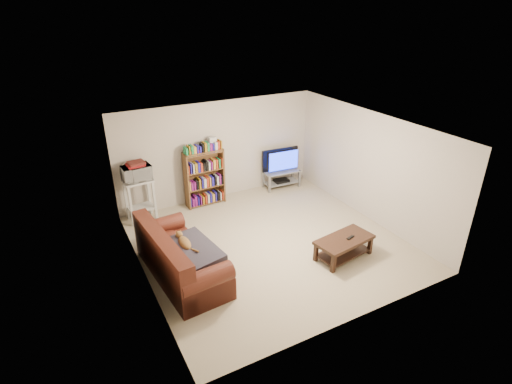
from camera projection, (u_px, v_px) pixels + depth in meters
floor at (270, 243)px, 8.14m from camera, size 5.00×5.00×0.00m
ceiling at (272, 129)px, 7.11m from camera, size 5.00×5.00×0.00m
wall_back at (219, 151)px, 9.62m from camera, size 5.00×0.00×5.00m
wall_front at (359, 256)px, 5.63m from camera, size 5.00×0.00×5.00m
wall_left at (139, 220)px, 6.56m from camera, size 0.00×5.00×5.00m
wall_right at (370, 167)px, 8.69m from camera, size 0.00×5.00×5.00m
sofa at (177, 261)px, 7.01m from camera, size 1.14×2.26×0.93m
blanket at (190, 251)px, 6.89m from camera, size 1.02×1.22×0.19m
cat at (185, 243)px, 7.02m from camera, size 0.29×0.62×0.18m
coffee_table at (344, 244)px, 7.57m from camera, size 1.21×0.72×0.41m
remote at (350, 237)px, 7.53m from camera, size 0.19×0.10×0.02m
tv_stand at (281, 176)px, 10.45m from camera, size 0.96×0.48×0.47m
television at (282, 160)px, 10.26m from camera, size 1.02×0.19×0.58m
dvd_player at (281, 181)px, 10.51m from camera, size 0.39×0.28×0.06m
bookshelf at (205, 177)px, 9.42m from camera, size 0.95×0.32×1.36m
shelf_clutter at (206, 146)px, 9.15m from camera, size 0.69×0.23×0.28m
microwave_stand at (140, 195)px, 8.75m from camera, size 0.64×0.49×0.97m
microwave at (137, 173)px, 8.53m from camera, size 0.63×0.45×0.33m
game_boxes at (135, 165)px, 8.45m from camera, size 0.38×0.34×0.05m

